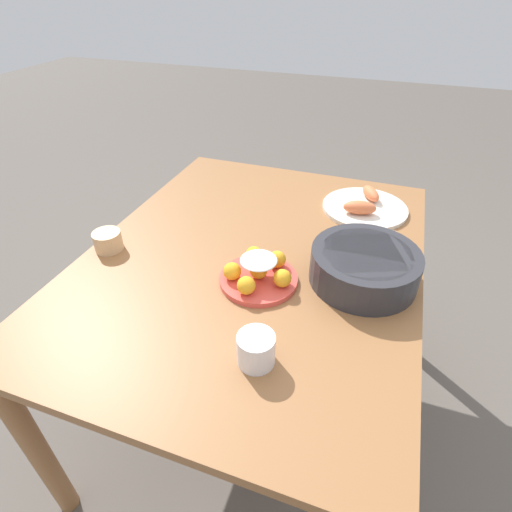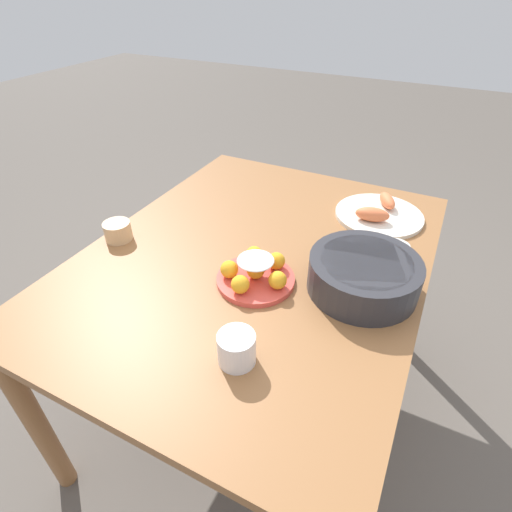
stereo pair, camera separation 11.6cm
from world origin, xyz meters
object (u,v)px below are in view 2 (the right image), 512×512
dining_table (256,277)px  cup_far (237,348)px  seafood_platter (379,213)px  cup_near (118,231)px  sauce_bowl (396,249)px  serving_bowl (364,274)px  cake_plate (256,273)px

dining_table → cup_far: cup_far is taller
seafood_platter → cup_near: 0.89m
sauce_bowl → cup_near: cup_near is taller
serving_bowl → sauce_bowl: (-0.21, 0.05, -0.03)m
cake_plate → serving_bowl: serving_bowl is taller
seafood_platter → sauce_bowl: bearing=25.4°
seafood_platter → cup_far: bearing=-10.5°
serving_bowl → cake_plate: bearing=-69.8°
cup_near → sauce_bowl: bearing=110.9°
sauce_bowl → cup_near: bearing=-69.1°
serving_bowl → sauce_bowl: serving_bowl is taller
cake_plate → seafood_platter: (-0.51, 0.23, -0.01)m
dining_table → cake_plate: 0.18m
serving_bowl → sauce_bowl: size_ratio=3.60×
sauce_bowl → cake_plate: bearing=-46.6°
sauce_bowl → seafood_platter: bearing=-154.6°
serving_bowl → cup_far: serving_bowl is taller
cake_plate → serving_bowl: 0.29m
cup_far → serving_bowl: bearing=152.9°
cake_plate → sauce_bowl: (-0.31, 0.33, -0.01)m
dining_table → cake_plate: (0.12, 0.06, 0.12)m
cake_plate → seafood_platter: bearing=155.6°
dining_table → sauce_bowl: bearing=116.1°
cup_near → serving_bowl: bearing=97.8°
cup_far → dining_table: bearing=-159.7°
dining_table → serving_bowl: 0.36m
dining_table → cake_plate: size_ratio=5.80×
cup_far → cup_near: bearing=-114.4°
serving_bowl → seafood_platter: 0.41m
serving_bowl → cup_near: serving_bowl is taller
serving_bowl → cup_far: (0.37, -0.19, -0.01)m
cake_plate → cup_far: (0.27, 0.09, 0.01)m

